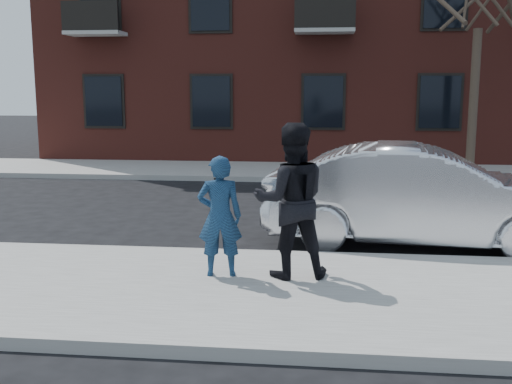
# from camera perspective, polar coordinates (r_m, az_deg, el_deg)

# --- Properties ---
(ground) EXTENTS (100.00, 100.00, 0.00)m
(ground) POSITION_cam_1_polar(r_m,az_deg,el_deg) (7.85, 5.47, -9.81)
(ground) COLOR black
(ground) RESTS_ON ground
(near_sidewalk) EXTENTS (50.00, 3.50, 0.15)m
(near_sidewalk) POSITION_cam_1_polar(r_m,az_deg,el_deg) (7.59, 5.45, -9.91)
(near_sidewalk) COLOR gray
(near_sidewalk) RESTS_ON ground
(near_curb) EXTENTS (50.00, 0.10, 0.15)m
(near_curb) POSITION_cam_1_polar(r_m,az_deg,el_deg) (9.30, 5.62, -6.18)
(near_curb) COLOR #999691
(near_curb) RESTS_ON ground
(far_sidewalk) EXTENTS (50.00, 3.50, 0.15)m
(far_sidewalk) POSITION_cam_1_polar(r_m,az_deg,el_deg) (18.82, 5.99, 1.94)
(far_sidewalk) COLOR gray
(far_sidewalk) RESTS_ON ground
(far_curb) EXTENTS (50.00, 0.10, 0.15)m
(far_curb) POSITION_cam_1_polar(r_m,az_deg,el_deg) (17.04, 5.96, 1.12)
(far_curb) COLOR #999691
(far_curb) RESTS_ON ground
(apartment_building) EXTENTS (24.30, 10.30, 12.30)m
(apartment_building) POSITION_cam_1_polar(r_m,az_deg,el_deg) (25.71, 11.03, 17.51)
(apartment_building) COLOR maroon
(apartment_building) RESTS_ON ground
(silver_sedan) EXTENTS (5.35, 2.35, 1.71)m
(silver_sedan) POSITION_cam_1_polar(r_m,az_deg,el_deg) (10.37, 15.59, -0.42)
(silver_sedan) COLOR silver
(silver_sedan) RESTS_ON ground
(man_hoodie) EXTENTS (0.64, 0.51, 1.62)m
(man_hoodie) POSITION_cam_1_polar(r_m,az_deg,el_deg) (7.95, -3.47, -2.31)
(man_hoodie) COLOR navy
(man_hoodie) RESTS_ON near_sidewalk
(man_peacoat) EXTENTS (1.12, 0.95, 2.05)m
(man_peacoat) POSITION_cam_1_polar(r_m,az_deg,el_deg) (7.89, 3.36, -0.82)
(man_peacoat) COLOR black
(man_peacoat) RESTS_ON near_sidewalk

